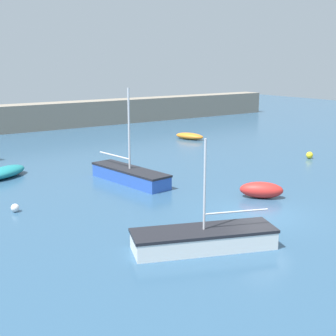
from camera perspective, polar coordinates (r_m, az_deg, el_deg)
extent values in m
cube|color=#2D5170|center=(23.22, 11.12, -5.84)|extent=(120.00, 120.00, 0.20)
cube|color=gray|center=(51.92, -16.89, 5.91)|extent=(66.57, 2.73, 2.79)
ellipsoid|color=orange|center=(44.35, 2.64, 3.91)|extent=(2.11, 3.13, 0.61)
ellipsoid|color=red|center=(25.88, 11.31, -2.64)|extent=(2.37, 2.37, 0.88)
cube|color=white|center=(18.79, 4.37, -8.78)|extent=(5.85, 3.58, 0.69)
cube|color=black|center=(18.64, 4.39, -7.62)|extent=(5.97, 3.66, 0.12)
cylinder|color=silver|center=(18.09, 4.49, -2.25)|extent=(0.09, 0.09, 3.74)
cylinder|color=silver|center=(18.86, 8.33, -5.30)|extent=(2.54, 1.04, 0.07)
ellipsoid|color=teal|center=(31.58, -19.21, -0.47)|extent=(3.57, 3.07, 0.68)
cube|color=#2D56B7|center=(28.67, -4.67, -1.02)|extent=(2.23, 6.10, 0.76)
cube|color=black|center=(28.57, -4.69, -0.17)|extent=(2.27, 6.22, 0.12)
cylinder|color=silver|center=(28.12, -4.78, 4.65)|extent=(0.12, 0.12, 4.97)
cylinder|color=silver|center=(29.67, -6.55, 1.52)|extent=(0.49, 3.11, 0.10)
sphere|color=yellow|center=(37.16, 16.87, 1.51)|extent=(0.52, 0.52, 0.52)
sphere|color=white|center=(24.32, -18.14, -4.64)|extent=(0.41, 0.41, 0.41)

